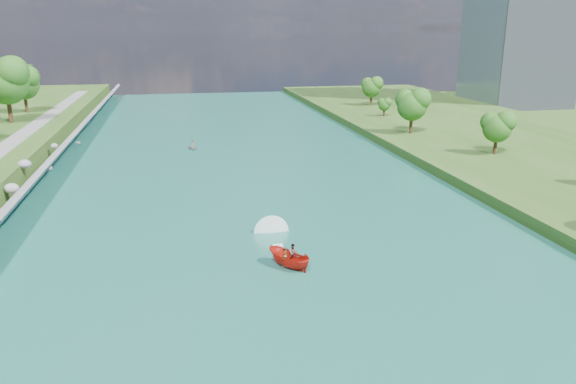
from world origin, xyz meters
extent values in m
plane|color=#2D5119|center=(0.00, 0.00, 0.00)|extent=(260.00, 260.00, 0.00)
cube|color=#195F53|center=(0.00, 20.00, 0.05)|extent=(55.00, 240.00, 0.10)
cube|color=slate|center=(-25.85, 20.00, 1.80)|extent=(3.54, 236.00, 4.05)
ellipsoid|color=gray|center=(-26.76, 22.42, 2.64)|extent=(1.65, 1.36, 1.18)
ellipsoid|color=gray|center=(-27.18, 30.86, 3.53)|extent=(1.68, 1.69, 1.12)
ellipsoid|color=gray|center=(-25.64, 37.04, 1.35)|extent=(0.96, 0.81, 0.67)
ellipsoid|color=gray|center=(-26.49, 46.18, 2.77)|extent=(1.06, 1.11, 0.83)
ellipsoid|color=gray|center=(-25.04, 58.63, 0.74)|extent=(0.92, 0.79, 0.61)
ellipsoid|color=#165316|center=(-37.50, 66.29, 10.49)|extent=(8.38, 8.38, 13.97)
ellipsoid|color=#165316|center=(-37.89, 79.94, 9.00)|extent=(6.60, 6.60, 11.01)
ellipsoid|color=#165316|center=(40.01, 32.67, 5.41)|extent=(4.69, 4.69, 7.81)
ellipsoid|color=#165316|center=(34.53, 52.06, 6.35)|extent=(5.82, 5.82, 9.70)
ellipsoid|color=#165316|center=(37.26, 72.98, 3.88)|extent=(2.85, 2.85, 4.75)
ellipsoid|color=#165316|center=(40.60, 90.88, 5.67)|extent=(5.01, 5.01, 8.35)
imported|color=red|center=(1.00, 0.23, 0.95)|extent=(3.99, 4.54, 1.71)
imported|color=#66605B|center=(0.60, -0.17, 1.24)|extent=(0.62, 0.44, 1.58)
imported|color=#66605B|center=(1.50, 0.73, 1.24)|extent=(0.89, 0.76, 1.59)
cube|color=white|center=(1.00, 3.23, 0.13)|extent=(0.90, 5.00, 0.06)
imported|color=gray|center=(-5.33, 52.55, 0.37)|extent=(2.27, 2.88, 0.54)
imported|color=#66605B|center=(-5.33, 52.55, 0.96)|extent=(0.70, 0.59, 1.23)
camera|label=1|loc=(-8.01, -44.01, 20.14)|focal=35.00mm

